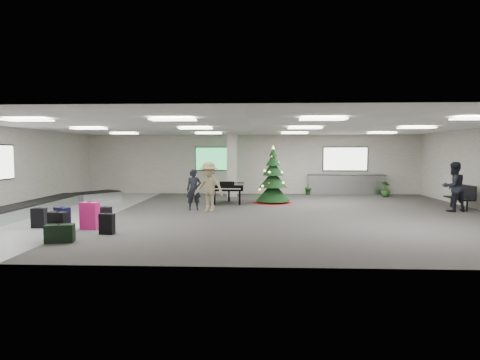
{
  "coord_description": "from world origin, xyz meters",
  "views": [
    {
      "loc": [
        0.25,
        -14.75,
        2.27
      ],
      "look_at": [
        -0.4,
        1.0,
        1.17
      ],
      "focal_mm": 30.0,
      "sensor_mm": 36.0,
      "label": 1
    }
  ],
  "objects_px": {
    "pink_suitcase": "(90,216)",
    "traveler_b": "(209,187)",
    "baggage_carousel": "(42,207)",
    "potted_plant_right": "(386,189)",
    "traveler_a": "(194,190)",
    "service_counter": "(346,185)",
    "grand_piano": "(228,187)",
    "potted_plant_left": "(309,187)",
    "traveler_bench": "(453,187)",
    "bench": "(462,195)",
    "christmas_tree": "(273,183)"
  },
  "relations": [
    {
      "from": "pink_suitcase",
      "to": "traveler_b",
      "type": "distance_m",
      "value": 4.81
    },
    {
      "from": "baggage_carousel",
      "to": "potted_plant_right",
      "type": "bearing_deg",
      "value": 21.65
    },
    {
      "from": "traveler_a",
      "to": "baggage_carousel",
      "type": "bearing_deg",
      "value": 173.21
    },
    {
      "from": "service_counter",
      "to": "grand_piano",
      "type": "relative_size",
      "value": 2.27
    },
    {
      "from": "baggage_carousel",
      "to": "traveler_b",
      "type": "height_order",
      "value": "traveler_b"
    },
    {
      "from": "service_counter",
      "to": "potted_plant_left",
      "type": "distance_m",
      "value": 1.98
    },
    {
      "from": "pink_suitcase",
      "to": "potted_plant_right",
      "type": "distance_m",
      "value": 14.55
    },
    {
      "from": "grand_piano",
      "to": "traveler_bench",
      "type": "relative_size",
      "value": 0.94
    },
    {
      "from": "potted_plant_right",
      "to": "service_counter",
      "type": "bearing_deg",
      "value": 152.71
    },
    {
      "from": "bench",
      "to": "traveler_a",
      "type": "height_order",
      "value": "traveler_a"
    },
    {
      "from": "pink_suitcase",
      "to": "potted_plant_right",
      "type": "relative_size",
      "value": 1.03
    },
    {
      "from": "service_counter",
      "to": "potted_plant_right",
      "type": "xyz_separation_m",
      "value": [
        1.79,
        -0.92,
        -0.15
      ]
    },
    {
      "from": "traveler_a",
      "to": "traveler_b",
      "type": "distance_m",
      "value": 0.73
    },
    {
      "from": "traveler_bench",
      "to": "pink_suitcase",
      "type": "bearing_deg",
      "value": 2.03
    },
    {
      "from": "pink_suitcase",
      "to": "potted_plant_left",
      "type": "xyz_separation_m",
      "value": [
        7.69,
        9.76,
        0.04
      ]
    },
    {
      "from": "baggage_carousel",
      "to": "traveler_bench",
      "type": "distance_m",
      "value": 15.62
    },
    {
      "from": "christmas_tree",
      "to": "traveler_b",
      "type": "relative_size",
      "value": 1.36
    },
    {
      "from": "pink_suitcase",
      "to": "traveler_a",
      "type": "height_order",
      "value": "traveler_a"
    },
    {
      "from": "traveler_a",
      "to": "traveler_b",
      "type": "xyz_separation_m",
      "value": [
        0.63,
        -0.33,
        0.14
      ]
    },
    {
      "from": "grand_piano",
      "to": "potted_plant_right",
      "type": "relative_size",
      "value": 2.25
    },
    {
      "from": "service_counter",
      "to": "traveler_b",
      "type": "relative_size",
      "value": 2.15
    },
    {
      "from": "service_counter",
      "to": "bench",
      "type": "xyz_separation_m",
      "value": [
        3.41,
        -5.21,
        0.0
      ]
    },
    {
      "from": "pink_suitcase",
      "to": "traveler_bench",
      "type": "relative_size",
      "value": 0.43
    },
    {
      "from": "bench",
      "to": "potted_plant_left",
      "type": "distance_m",
      "value": 7.39
    },
    {
      "from": "baggage_carousel",
      "to": "grand_piano",
      "type": "height_order",
      "value": "grand_piano"
    },
    {
      "from": "grand_piano",
      "to": "bench",
      "type": "relative_size",
      "value": 1.15
    },
    {
      "from": "bench",
      "to": "potted_plant_right",
      "type": "relative_size",
      "value": 1.95
    },
    {
      "from": "potted_plant_left",
      "to": "grand_piano",
      "type": "bearing_deg",
      "value": -137.81
    },
    {
      "from": "potted_plant_left",
      "to": "baggage_carousel",
      "type": "bearing_deg",
      "value": -148.79
    },
    {
      "from": "potted_plant_left",
      "to": "service_counter",
      "type": "bearing_deg",
      "value": 4.34
    },
    {
      "from": "bench",
      "to": "traveler_a",
      "type": "xyz_separation_m",
      "value": [
        -10.61,
        -0.72,
        0.25
      ]
    },
    {
      "from": "grand_piano",
      "to": "potted_plant_right",
      "type": "xyz_separation_m",
      "value": [
        7.81,
        2.89,
        -0.33
      ]
    },
    {
      "from": "baggage_carousel",
      "to": "traveler_a",
      "type": "bearing_deg",
      "value": 8.11
    },
    {
      "from": "baggage_carousel",
      "to": "traveler_b",
      "type": "xyz_separation_m",
      "value": [
        6.28,
        0.47,
        0.73
      ]
    },
    {
      "from": "bench",
      "to": "potted_plant_left",
      "type": "relative_size",
      "value": 1.78
    },
    {
      "from": "potted_plant_left",
      "to": "christmas_tree",
      "type": "bearing_deg",
      "value": -120.75
    },
    {
      "from": "traveler_a",
      "to": "traveler_b",
      "type": "relative_size",
      "value": 0.85
    },
    {
      "from": "traveler_bench",
      "to": "baggage_carousel",
      "type": "bearing_deg",
      "value": -12.81
    },
    {
      "from": "traveler_a",
      "to": "service_counter",
      "type": "bearing_deg",
      "value": 24.59
    },
    {
      "from": "baggage_carousel",
      "to": "christmas_tree",
      "type": "relative_size",
      "value": 3.77
    },
    {
      "from": "traveler_a",
      "to": "traveler_bench",
      "type": "distance_m",
      "value": 9.93
    },
    {
      "from": "baggage_carousel",
      "to": "grand_piano",
      "type": "relative_size",
      "value": 5.45
    },
    {
      "from": "service_counter",
      "to": "baggage_carousel",
      "type": "bearing_deg",
      "value": -152.33
    },
    {
      "from": "baggage_carousel",
      "to": "potted_plant_left",
      "type": "relative_size",
      "value": 11.2
    },
    {
      "from": "bench",
      "to": "traveler_b",
      "type": "bearing_deg",
      "value": -174.5
    },
    {
      "from": "service_counter",
      "to": "potted_plant_left",
      "type": "relative_size",
      "value": 4.67
    },
    {
      "from": "service_counter",
      "to": "pink_suitcase",
      "type": "relative_size",
      "value": 4.98
    },
    {
      "from": "grand_piano",
      "to": "potted_plant_left",
      "type": "xyz_separation_m",
      "value": [
        4.04,
        3.66,
        -0.29
      ]
    },
    {
      "from": "christmas_tree",
      "to": "grand_piano",
      "type": "relative_size",
      "value": 1.44
    },
    {
      "from": "christmas_tree",
      "to": "potted_plant_left",
      "type": "height_order",
      "value": "christmas_tree"
    }
  ]
}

